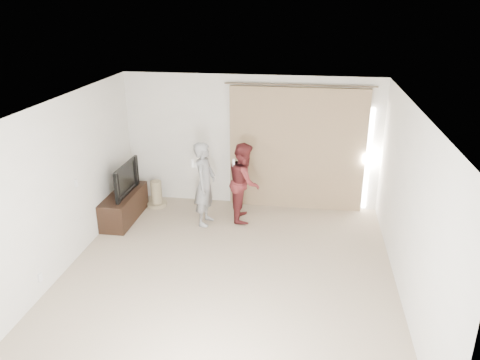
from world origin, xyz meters
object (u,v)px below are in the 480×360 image
tv (121,179)px  person_woman (244,182)px  tv_console (124,206)px  person_man (205,184)px

tv → person_woman: (2.24, 0.36, -0.07)m
tv → person_woman: 2.27m
tv → person_woman: bearing=-79.9°
tv_console → person_woman: bearing=9.2°
tv → person_woman: size_ratio=0.69×
tv → person_man: bearing=-87.1°
tv → person_man: person_man is taller
tv_console → person_woman: 2.32m
tv → tv_console: bearing=0.0°
person_woman → person_man: bearing=-155.7°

